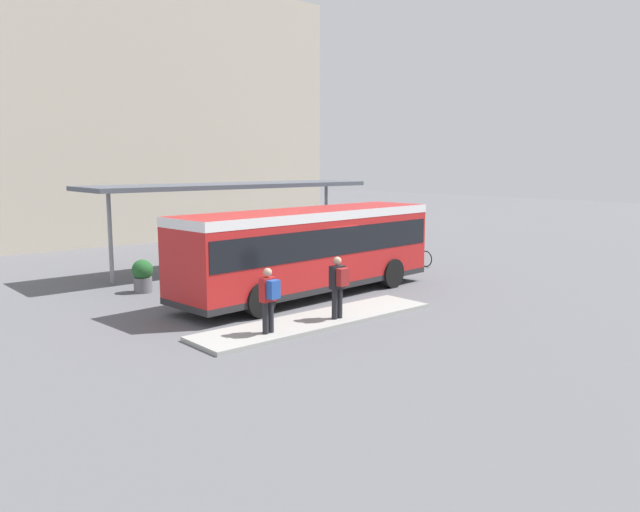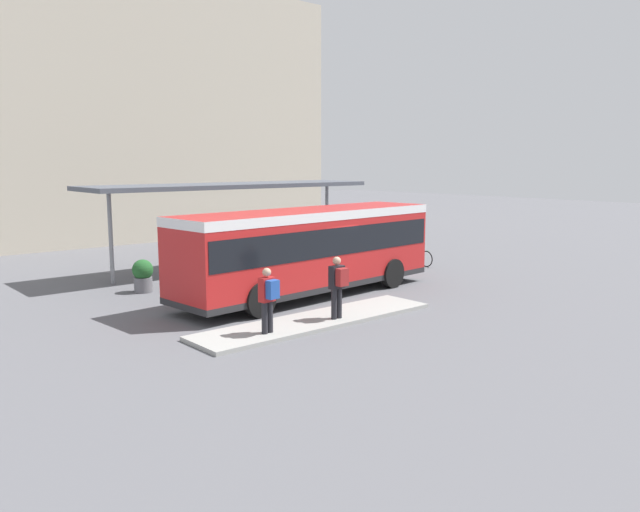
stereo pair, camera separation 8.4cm
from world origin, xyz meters
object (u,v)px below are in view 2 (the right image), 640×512
bicycle_orange (403,256)px  potted_planter_near_shelter (143,275)px  pedestrian_waiting (338,283)px  bicycle_white (391,253)px  city_bus (309,246)px  pedestrian_companion (268,296)px  bicycle_green (418,257)px

bicycle_orange → potted_planter_near_shelter: bearing=-100.3°
potted_planter_near_shelter → pedestrian_waiting: bearing=-73.0°
bicycle_white → city_bus: bearing=-72.4°
pedestrian_companion → bicycle_green: 13.06m
bicycle_green → bicycle_white: bicycle_white is taller
pedestrian_companion → bicycle_white: (12.01, 6.74, -0.74)m
potted_planter_near_shelter → bicycle_orange: bearing=-8.5°
pedestrian_waiting → bicycle_white: (9.58, 6.79, -0.78)m
bicycle_orange → bicycle_white: size_ratio=0.94×
bicycle_green → bicycle_orange: size_ratio=1.03×
bicycle_orange → city_bus: bearing=-73.5°
pedestrian_waiting → bicycle_white: pedestrian_waiting is taller
bicycle_green → bicycle_white: 1.65m
bicycle_green → pedestrian_waiting: bearing=-60.9°
pedestrian_waiting → potted_planter_near_shelter: pedestrian_waiting is taller
bicycle_orange → potted_planter_near_shelter: (-11.87, 1.77, 0.26)m
city_bus → bicycle_white: bearing=19.1°
bicycle_orange → bicycle_green: bearing=2.6°
bicycle_orange → bicycle_white: 0.83m
city_bus → pedestrian_companion: size_ratio=5.94×
city_bus → bicycle_white: (7.83, 3.40, -1.38)m
city_bus → potted_planter_near_shelter: 6.08m
bicycle_green → potted_planter_near_shelter: (-11.94, 2.59, 0.25)m
city_bus → pedestrian_waiting: size_ratio=5.74×
bicycle_green → potted_planter_near_shelter: size_ratio=1.44×
bicycle_white → potted_planter_near_shelter: 11.98m
bicycle_white → pedestrian_waiting: bearing=-60.5°
pedestrian_companion → potted_planter_near_shelter: bearing=-7.3°
city_bus → bicycle_green: (7.83, 1.75, -1.39)m
bicycle_green → bicycle_orange: (-0.06, 0.82, -0.01)m
city_bus → bicycle_orange: city_bus is taller
city_bus → bicycle_orange: 8.30m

